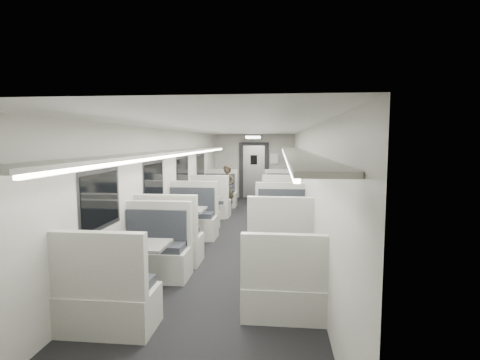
% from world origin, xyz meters
% --- Properties ---
extents(room, '(3.24, 12.24, 2.64)m').
position_xyz_m(room, '(0.00, 0.00, 1.20)').
color(room, black).
rests_on(room, ground).
extents(booth_left_a, '(1.11, 2.26, 1.21)m').
position_xyz_m(booth_left_a, '(-1.00, 3.17, 0.40)').
color(booth_left_a, '#A9A99F').
rests_on(booth_left_a, room).
extents(booth_left_b, '(0.96, 1.94, 1.04)m').
position_xyz_m(booth_left_b, '(-1.00, 1.53, 0.35)').
color(booth_left_b, '#A9A99F').
rests_on(booth_left_b, room).
extents(booth_left_c, '(1.15, 2.33, 1.25)m').
position_xyz_m(booth_left_c, '(-1.00, -0.88, 0.42)').
color(booth_left_c, '#A9A99F').
rests_on(booth_left_c, room).
extents(booth_left_d, '(1.10, 2.23, 1.19)m').
position_xyz_m(booth_left_d, '(-1.00, -3.30, 0.40)').
color(booth_left_d, '#A9A99F').
rests_on(booth_left_d, room).
extents(booth_right_a, '(1.09, 2.21, 1.18)m').
position_xyz_m(booth_right_a, '(1.00, 3.73, 0.40)').
color(booth_right_a, '#A9A99F').
rests_on(booth_right_a, room).
extents(booth_right_b, '(0.99, 2.00, 1.07)m').
position_xyz_m(booth_right_b, '(1.00, 1.41, 0.36)').
color(booth_right_b, '#A9A99F').
rests_on(booth_right_b, room).
extents(booth_right_c, '(1.15, 2.33, 1.24)m').
position_xyz_m(booth_right_c, '(1.00, -0.91, 0.42)').
color(booth_right_c, '#A9A99F').
rests_on(booth_right_c, room).
extents(booth_right_d, '(1.00, 2.03, 1.08)m').
position_xyz_m(booth_right_d, '(1.00, -2.86, 0.36)').
color(booth_right_d, '#A9A99F').
rests_on(booth_right_d, room).
extents(passenger, '(0.61, 0.52, 1.42)m').
position_xyz_m(passenger, '(-0.64, 3.19, 0.71)').
color(passenger, black).
rests_on(passenger, room).
extents(window_a, '(0.02, 1.18, 0.84)m').
position_xyz_m(window_a, '(-1.49, 3.40, 1.35)').
color(window_a, black).
rests_on(window_a, room).
extents(window_b, '(0.02, 1.18, 0.84)m').
position_xyz_m(window_b, '(-1.49, 1.20, 1.35)').
color(window_b, black).
rests_on(window_b, room).
extents(window_c, '(0.02, 1.18, 0.84)m').
position_xyz_m(window_c, '(-1.49, -1.00, 1.35)').
color(window_c, black).
rests_on(window_c, room).
extents(window_d, '(0.02, 1.18, 0.84)m').
position_xyz_m(window_d, '(-1.49, -3.20, 1.35)').
color(window_d, black).
rests_on(window_d, room).
extents(luggage_rack_left, '(0.46, 10.40, 0.09)m').
position_xyz_m(luggage_rack_left, '(-1.24, -0.30, 1.92)').
color(luggage_rack_left, '#A9A99F').
rests_on(luggage_rack_left, room).
extents(luggage_rack_right, '(0.46, 10.40, 0.09)m').
position_xyz_m(luggage_rack_right, '(1.24, -0.30, 1.92)').
color(luggage_rack_right, '#A9A99F').
rests_on(luggage_rack_right, room).
extents(vestibule_door, '(1.10, 0.13, 2.10)m').
position_xyz_m(vestibule_door, '(0.00, 5.93, 1.04)').
color(vestibule_door, black).
rests_on(vestibule_door, room).
extents(exit_sign, '(0.62, 0.12, 0.16)m').
position_xyz_m(exit_sign, '(0.00, 5.44, 2.28)').
color(exit_sign, black).
rests_on(exit_sign, room).
extents(wall_notice, '(0.32, 0.02, 0.40)m').
position_xyz_m(wall_notice, '(0.75, 5.92, 1.50)').
color(wall_notice, white).
rests_on(wall_notice, room).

